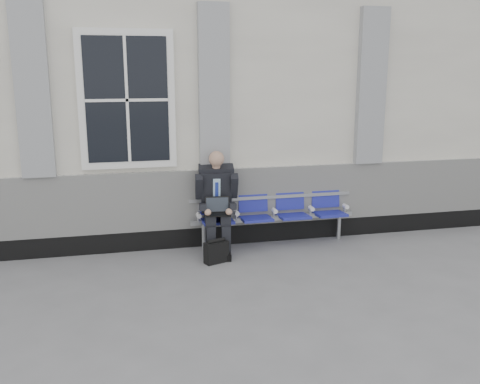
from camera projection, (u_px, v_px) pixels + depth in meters
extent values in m
plane|color=slate|center=(110.00, 291.00, 6.61)|extent=(70.00, 70.00, 0.00)
cube|color=silver|center=(104.00, 102.00, 9.46)|extent=(14.00, 4.00, 4.20)
cube|color=black|center=(110.00, 243.00, 7.97)|extent=(14.00, 0.10, 0.30)
cube|color=silver|center=(107.00, 204.00, 7.82)|extent=(14.00, 0.08, 0.90)
cube|color=gray|center=(32.00, 90.00, 7.23)|extent=(0.45, 0.14, 2.40)
cube|color=gray|center=(214.00, 89.00, 7.79)|extent=(0.45, 0.14, 2.40)
cube|color=gray|center=(371.00, 87.00, 8.34)|extent=(0.45, 0.14, 2.40)
cube|color=white|center=(127.00, 100.00, 7.56)|extent=(1.35, 0.10, 1.95)
cube|color=black|center=(127.00, 100.00, 7.52)|extent=(1.15, 0.02, 1.75)
cube|color=#9EA0A3|center=(273.00, 218.00, 8.30)|extent=(2.60, 0.07, 0.07)
cube|color=#9EA0A3|center=(272.00, 197.00, 8.34)|extent=(2.60, 0.05, 0.05)
cylinder|color=#9EA0A3|center=(204.00, 237.00, 8.10)|extent=(0.06, 0.06, 0.39)
cylinder|color=#9EA0A3|center=(339.00, 227.00, 8.59)|extent=(0.06, 0.06, 0.39)
cube|color=navy|center=(218.00, 221.00, 8.01)|extent=(0.46, 0.42, 0.07)
cube|color=navy|center=(215.00, 201.00, 8.16)|extent=(0.46, 0.10, 0.40)
cube|color=navy|center=(256.00, 219.00, 8.15)|extent=(0.46, 0.42, 0.07)
cube|color=navy|center=(253.00, 199.00, 8.29)|extent=(0.46, 0.10, 0.40)
cube|color=navy|center=(294.00, 216.00, 8.28)|extent=(0.46, 0.42, 0.07)
cube|color=navy|center=(290.00, 197.00, 8.42)|extent=(0.46, 0.10, 0.40)
cube|color=navy|center=(330.00, 214.00, 8.41)|extent=(0.46, 0.42, 0.07)
cube|color=navy|center=(325.00, 195.00, 8.55)|extent=(0.46, 0.10, 0.40)
cylinder|color=white|center=(199.00, 215.00, 7.96)|extent=(0.07, 0.12, 0.07)
cylinder|color=white|center=(237.00, 213.00, 8.09)|extent=(0.07, 0.12, 0.07)
cylinder|color=white|center=(275.00, 211.00, 8.22)|extent=(0.07, 0.12, 0.07)
cylinder|color=white|center=(311.00, 208.00, 8.35)|extent=(0.07, 0.12, 0.07)
cylinder|color=white|center=(346.00, 206.00, 8.48)|extent=(0.07, 0.12, 0.07)
cube|color=black|center=(212.00, 256.00, 7.69)|extent=(0.15, 0.29, 0.10)
cube|color=black|center=(227.00, 256.00, 7.71)|extent=(0.15, 0.29, 0.10)
cube|color=black|center=(211.00, 242.00, 7.71)|extent=(0.14, 0.15, 0.47)
cube|color=black|center=(226.00, 241.00, 7.73)|extent=(0.14, 0.15, 0.47)
cube|color=black|center=(210.00, 217.00, 7.87)|extent=(0.21, 0.50, 0.15)
cube|color=black|center=(225.00, 217.00, 7.89)|extent=(0.21, 0.50, 0.15)
cube|color=black|center=(216.00, 190.00, 8.01)|extent=(0.49, 0.42, 0.68)
cube|color=#B7DEF0|center=(217.00, 191.00, 7.88)|extent=(0.12, 0.11, 0.38)
cube|color=#21349E|center=(217.00, 192.00, 7.87)|extent=(0.06, 0.09, 0.32)
cube|color=black|center=(216.00, 170.00, 7.91)|extent=(0.54, 0.31, 0.15)
cylinder|color=tan|center=(216.00, 165.00, 7.84)|extent=(0.12, 0.12, 0.11)
sphere|color=tan|center=(216.00, 159.00, 7.75)|extent=(0.23, 0.23, 0.23)
cube|color=black|center=(199.00, 187.00, 7.86)|extent=(0.14, 0.32, 0.40)
cube|color=black|center=(234.00, 186.00, 7.91)|extent=(0.14, 0.32, 0.40)
cube|color=black|center=(203.00, 207.00, 7.73)|extent=(0.14, 0.34, 0.15)
cube|color=black|center=(232.00, 206.00, 7.78)|extent=(0.14, 0.34, 0.15)
sphere|color=tan|center=(208.00, 212.00, 7.60)|extent=(0.10, 0.10, 0.10)
sphere|color=tan|center=(229.00, 212.00, 7.64)|extent=(0.10, 0.10, 0.10)
cube|color=black|center=(218.00, 214.00, 7.72)|extent=(0.38, 0.29, 0.02)
cube|color=black|center=(217.00, 204.00, 7.81)|extent=(0.36, 0.14, 0.23)
cube|color=black|center=(217.00, 205.00, 7.80)|extent=(0.33, 0.11, 0.19)
cube|color=black|center=(216.00, 252.00, 7.54)|extent=(0.37, 0.25, 0.31)
cylinder|color=black|center=(216.00, 241.00, 7.50)|extent=(0.27, 0.14, 0.05)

